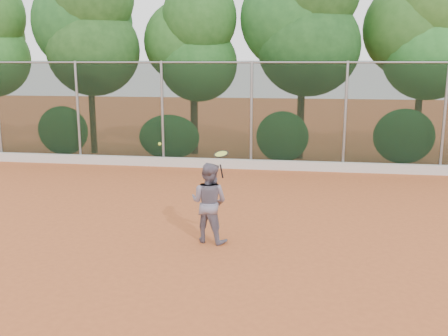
# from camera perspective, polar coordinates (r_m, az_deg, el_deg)

# --- Properties ---
(ground) EXTENTS (80.00, 80.00, 0.00)m
(ground) POSITION_cam_1_polar(r_m,az_deg,el_deg) (10.00, -0.86, -8.21)
(ground) COLOR #B6572B
(ground) RESTS_ON ground
(concrete_curb) EXTENTS (24.00, 0.20, 0.30)m
(concrete_curb) POSITION_cam_1_polar(r_m,az_deg,el_deg) (16.49, 3.02, 0.42)
(concrete_curb) COLOR beige
(concrete_curb) RESTS_ON ground
(tennis_player) EXTENTS (0.90, 0.79, 1.58)m
(tennis_player) POSITION_cam_1_polar(r_m,az_deg,el_deg) (9.70, -1.72, -3.96)
(tennis_player) COLOR slate
(tennis_player) RESTS_ON ground
(chainlink_fence) EXTENTS (24.09, 0.09, 3.50)m
(chainlink_fence) POSITION_cam_1_polar(r_m,az_deg,el_deg) (16.41, 3.15, 6.40)
(chainlink_fence) COLOR black
(chainlink_fence) RESTS_ON ground
(foliage_backdrop) EXTENTS (23.70, 3.63, 7.55)m
(foliage_backdrop) POSITION_cam_1_polar(r_m,az_deg,el_deg) (18.38, 2.10, 14.95)
(foliage_backdrop) COLOR #3F2518
(foliage_backdrop) RESTS_ON ground
(tennis_racket) EXTENTS (0.37, 0.37, 0.55)m
(tennis_racket) POSITION_cam_1_polar(r_m,az_deg,el_deg) (9.40, -0.33, 1.39)
(tennis_racket) COLOR black
(tennis_racket) RESTS_ON ground
(tennis_ball_in_flight) EXTENTS (0.06, 0.06, 0.06)m
(tennis_ball_in_flight) POSITION_cam_1_polar(r_m,az_deg,el_deg) (9.58, -7.36, 2.75)
(tennis_ball_in_flight) COLOR #BDDC32
(tennis_ball_in_flight) RESTS_ON ground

